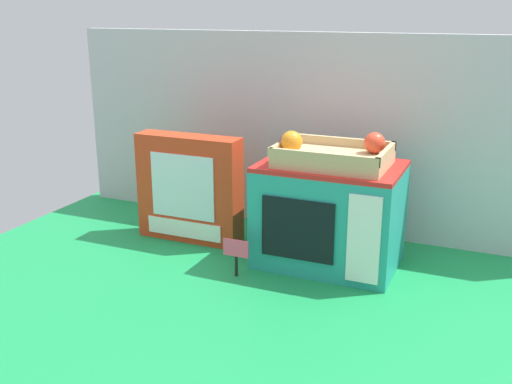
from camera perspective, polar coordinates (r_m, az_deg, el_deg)
ground_plane at (r=1.67m, az=2.36°, el=-6.23°), size 1.70×1.70×0.00m
display_back_panel at (r=1.83m, az=5.57°, el=5.54°), size 1.61×0.03×0.60m
toy_microwave at (r=1.61m, az=6.96°, el=-2.12°), size 0.36×0.26×0.28m
food_groups_crate at (r=1.55m, az=7.11°, el=3.51°), size 0.28×0.20×0.09m
cookie_set_box at (r=1.77m, az=-6.34°, el=0.33°), size 0.31×0.08×0.31m
price_sign at (r=1.54m, az=-1.92°, el=-5.71°), size 0.07×0.01×0.10m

